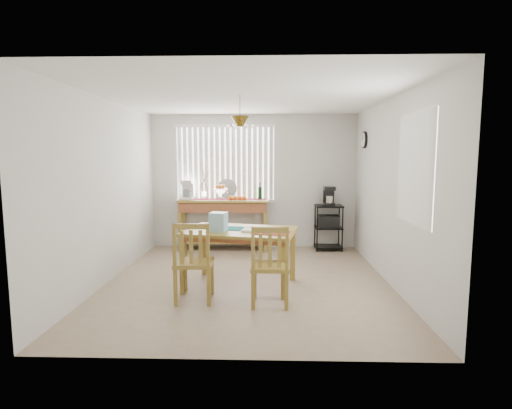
{
  "coord_description": "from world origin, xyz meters",
  "views": [
    {
      "loc": [
        0.28,
        -5.59,
        1.79
      ],
      "look_at": [
        0.1,
        0.55,
        1.05
      ],
      "focal_mm": 28.0,
      "sensor_mm": 36.0,
      "label": 1
    }
  ],
  "objects_px": {
    "sideboard": "(224,212)",
    "dining_table": "(241,236)",
    "chair_left": "(194,262)",
    "wire_cart": "(328,223)",
    "cart_items": "(329,197)",
    "chair_right": "(270,266)"
  },
  "relations": [
    {
      "from": "sideboard",
      "to": "dining_table",
      "type": "height_order",
      "value": "sideboard"
    },
    {
      "from": "chair_left",
      "to": "wire_cart",
      "type": "bearing_deg",
      "value": 53.57
    },
    {
      "from": "chair_left",
      "to": "sideboard",
      "type": "bearing_deg",
      "value": 88.51
    },
    {
      "from": "sideboard",
      "to": "cart_items",
      "type": "height_order",
      "value": "cart_items"
    },
    {
      "from": "cart_items",
      "to": "wire_cart",
      "type": "bearing_deg",
      "value": -90.0
    },
    {
      "from": "chair_right",
      "to": "chair_left",
      "type": "bearing_deg",
      "value": 173.25
    },
    {
      "from": "sideboard",
      "to": "cart_items",
      "type": "relative_size",
      "value": 4.83
    },
    {
      "from": "sideboard",
      "to": "chair_right",
      "type": "xyz_separation_m",
      "value": [
        0.87,
        -2.92,
        -0.24
      ]
    },
    {
      "from": "dining_table",
      "to": "chair_right",
      "type": "height_order",
      "value": "chair_right"
    },
    {
      "from": "sideboard",
      "to": "chair_left",
      "type": "distance_m",
      "value": 2.82
    },
    {
      "from": "cart_items",
      "to": "chair_right",
      "type": "xyz_separation_m",
      "value": [
        -1.14,
        -2.94,
        -0.55
      ]
    },
    {
      "from": "sideboard",
      "to": "dining_table",
      "type": "distance_m",
      "value": 2.24
    },
    {
      "from": "chair_right",
      "to": "dining_table",
      "type": "bearing_deg",
      "value": 118.87
    },
    {
      "from": "cart_items",
      "to": "dining_table",
      "type": "height_order",
      "value": "cart_items"
    },
    {
      "from": "wire_cart",
      "to": "chair_left",
      "type": "height_order",
      "value": "chair_left"
    },
    {
      "from": "dining_table",
      "to": "chair_left",
      "type": "relative_size",
      "value": 1.62
    },
    {
      "from": "dining_table",
      "to": "chair_left",
      "type": "height_order",
      "value": "chair_left"
    },
    {
      "from": "sideboard",
      "to": "wire_cart",
      "type": "distance_m",
      "value": 2.02
    },
    {
      "from": "sideboard",
      "to": "wire_cart",
      "type": "relative_size",
      "value": 1.99
    },
    {
      "from": "sideboard",
      "to": "cart_items",
      "type": "bearing_deg",
      "value": 0.62
    },
    {
      "from": "dining_table",
      "to": "cart_items",
      "type": "bearing_deg",
      "value": 55.09
    },
    {
      "from": "wire_cart",
      "to": "dining_table",
      "type": "height_order",
      "value": "wire_cart"
    }
  ]
}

